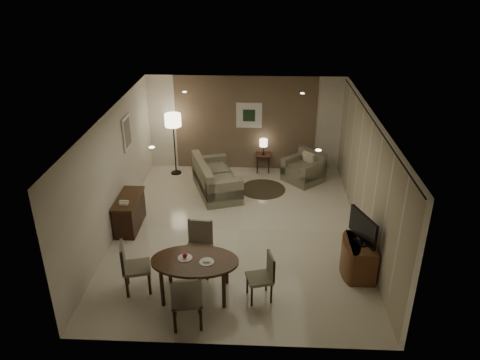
{
  "coord_description": "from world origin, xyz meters",
  "views": [
    {
      "loc": [
        0.43,
        -9.08,
        5.59
      ],
      "look_at": [
        0.0,
        0.2,
        1.15
      ],
      "focal_mm": 35.0,
      "sensor_mm": 36.0,
      "label": 1
    }
  ],
  "objects_px": {
    "dining_table": "(196,277)",
    "sofa": "(216,177)",
    "tv_cabinet": "(360,258)",
    "chair_left": "(137,267)",
    "chair_near": "(187,298)",
    "console_desk": "(130,213)",
    "armchair": "(304,167)",
    "floor_lamp": "(174,144)",
    "side_table": "(263,163)",
    "chair_right": "(259,278)",
    "chair_far": "(198,250)"
  },
  "relations": [
    {
      "from": "chair_left",
      "to": "floor_lamp",
      "type": "xyz_separation_m",
      "value": [
        -0.19,
        5.17,
        0.38
      ]
    },
    {
      "from": "armchair",
      "to": "side_table",
      "type": "distance_m",
      "value": 1.27
    },
    {
      "from": "side_table",
      "to": "floor_lamp",
      "type": "height_order",
      "value": "floor_lamp"
    },
    {
      "from": "chair_near",
      "to": "sofa",
      "type": "relative_size",
      "value": 0.57
    },
    {
      "from": "chair_near",
      "to": "chair_right",
      "type": "height_order",
      "value": "chair_near"
    },
    {
      "from": "chair_left",
      "to": "armchair",
      "type": "height_order",
      "value": "chair_left"
    },
    {
      "from": "console_desk",
      "to": "armchair",
      "type": "xyz_separation_m",
      "value": [
        4.11,
        2.64,
        0.03
      ]
    },
    {
      "from": "dining_table",
      "to": "chair_near",
      "type": "bearing_deg",
      "value": -93.07
    },
    {
      "from": "chair_right",
      "to": "sofa",
      "type": "bearing_deg",
      "value": -179.3
    },
    {
      "from": "dining_table",
      "to": "sofa",
      "type": "distance_m",
      "value": 4.14
    },
    {
      "from": "chair_far",
      "to": "tv_cabinet",
      "type": "bearing_deg",
      "value": 7.64
    },
    {
      "from": "dining_table",
      "to": "sofa",
      "type": "bearing_deg",
      "value": 90.02
    },
    {
      "from": "side_table",
      "to": "floor_lamp",
      "type": "xyz_separation_m",
      "value": [
        -2.48,
        -0.26,
        0.62
      ]
    },
    {
      "from": "chair_near",
      "to": "floor_lamp",
      "type": "relative_size",
      "value": 0.6
    },
    {
      "from": "chair_near",
      "to": "chair_left",
      "type": "distance_m",
      "value": 1.34
    },
    {
      "from": "tv_cabinet",
      "to": "floor_lamp",
      "type": "distance_m",
      "value": 6.27
    },
    {
      "from": "console_desk",
      "to": "sofa",
      "type": "xyz_separation_m",
      "value": [
        1.8,
        1.87,
        0.06
      ]
    },
    {
      "from": "console_desk",
      "to": "tv_cabinet",
      "type": "bearing_deg",
      "value": -17.05
    },
    {
      "from": "chair_left",
      "to": "floor_lamp",
      "type": "distance_m",
      "value": 5.19
    },
    {
      "from": "console_desk",
      "to": "dining_table",
      "type": "height_order",
      "value": "console_desk"
    },
    {
      "from": "chair_right",
      "to": "armchair",
      "type": "relative_size",
      "value": 0.96
    },
    {
      "from": "dining_table",
      "to": "armchair",
      "type": "height_order",
      "value": "armchair"
    },
    {
      "from": "chair_near",
      "to": "side_table",
      "type": "height_order",
      "value": "chair_near"
    },
    {
      "from": "chair_near",
      "to": "chair_left",
      "type": "bearing_deg",
      "value": -49.85
    },
    {
      "from": "dining_table",
      "to": "chair_near",
      "type": "relative_size",
      "value": 1.49
    },
    {
      "from": "console_desk",
      "to": "sofa",
      "type": "distance_m",
      "value": 2.6
    },
    {
      "from": "console_desk",
      "to": "floor_lamp",
      "type": "xyz_separation_m",
      "value": [
        0.53,
        2.98,
        0.5
      ]
    },
    {
      "from": "armchair",
      "to": "floor_lamp",
      "type": "height_order",
      "value": "floor_lamp"
    },
    {
      "from": "console_desk",
      "to": "dining_table",
      "type": "xyz_separation_m",
      "value": [
        1.8,
        -2.27,
        -0.01
      ]
    },
    {
      "from": "dining_table",
      "to": "side_table",
      "type": "height_order",
      "value": "dining_table"
    },
    {
      "from": "console_desk",
      "to": "dining_table",
      "type": "bearing_deg",
      "value": -51.59
    },
    {
      "from": "chair_near",
      "to": "armchair",
      "type": "distance_m",
      "value": 6.14
    },
    {
      "from": "tv_cabinet",
      "to": "dining_table",
      "type": "height_order",
      "value": "dining_table"
    },
    {
      "from": "chair_near",
      "to": "chair_right",
      "type": "relative_size",
      "value": 1.19
    },
    {
      "from": "dining_table",
      "to": "chair_right",
      "type": "xyz_separation_m",
      "value": [
        1.15,
        -0.06,
        0.07
      ]
    },
    {
      "from": "chair_left",
      "to": "chair_right",
      "type": "distance_m",
      "value": 2.24
    },
    {
      "from": "chair_left",
      "to": "chair_far",
      "type": "bearing_deg",
      "value": -76.56
    },
    {
      "from": "console_desk",
      "to": "chair_far",
      "type": "height_order",
      "value": "chair_far"
    },
    {
      "from": "tv_cabinet",
      "to": "armchair",
      "type": "bearing_deg",
      "value": 100.61
    },
    {
      "from": "chair_near",
      "to": "side_table",
      "type": "bearing_deg",
      "value": -112.12
    },
    {
      "from": "chair_near",
      "to": "armchair",
      "type": "xyz_separation_m",
      "value": [
        2.35,
        5.67,
        -0.12
      ]
    },
    {
      "from": "tv_cabinet",
      "to": "chair_near",
      "type": "height_order",
      "value": "chair_near"
    },
    {
      "from": "dining_table",
      "to": "chair_left",
      "type": "bearing_deg",
      "value": 175.58
    },
    {
      "from": "floor_lamp",
      "to": "sofa",
      "type": "bearing_deg",
      "value": -41.26
    },
    {
      "from": "sofa",
      "to": "armchair",
      "type": "relative_size",
      "value": 2.02
    },
    {
      "from": "chair_far",
      "to": "chair_right",
      "type": "xyz_separation_m",
      "value": [
        1.18,
        -0.72,
        -0.07
      ]
    },
    {
      "from": "dining_table",
      "to": "floor_lamp",
      "type": "height_order",
      "value": "floor_lamp"
    },
    {
      "from": "tv_cabinet",
      "to": "chair_far",
      "type": "bearing_deg",
      "value": -177.81
    },
    {
      "from": "tv_cabinet",
      "to": "chair_left",
      "type": "relative_size",
      "value": 0.9
    },
    {
      "from": "chair_far",
      "to": "chair_left",
      "type": "bearing_deg",
      "value": -146.1
    }
  ]
}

